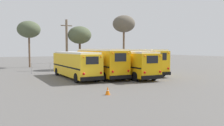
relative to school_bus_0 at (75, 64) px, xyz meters
The scene contains 11 objects.
ground_plane 4.79m from the school_bus_0, ahead, with size 160.00×160.00×0.00m, color #5B5956.
school_bus_0 is the anchor object (origin of this frame).
school_bus_1 3.00m from the school_bus_0, ahead, with size 2.74×9.76×3.31m.
school_bus_2 6.15m from the school_bus_0, 15.09° to the right, with size 2.62×10.15×3.03m.
school_bus_3 8.91m from the school_bus_0, ahead, with size 2.89×9.53×3.27m.
utility_pole 10.64m from the school_bus_0, 80.70° to the left, with size 1.80×0.36×7.95m.
bare_tree_0 11.70m from the school_bus_0, 69.54° to the left, with size 3.79×3.79×7.01m.
bare_tree_1 18.41m from the school_bus_0, 42.35° to the left, with size 4.15×4.15×9.54m.
bare_tree_2 19.03m from the school_bus_0, 100.06° to the left, with size 4.05×4.05×8.36m.
fence_line 8.00m from the school_bus_0, 56.03° to the left, with size 16.97×0.06×1.42m.
traffic_cone 10.07m from the school_bus_0, 92.90° to the right, with size 0.36×0.36×0.59m.
Camera 1 is at (-11.46, -23.38, 3.27)m, focal length 35.00 mm.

